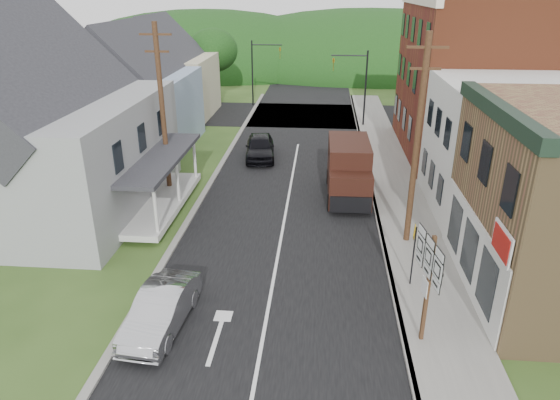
% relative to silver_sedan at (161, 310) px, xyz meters
% --- Properties ---
extents(ground, '(120.00, 120.00, 0.00)m').
position_rel_silver_sedan_xyz_m(ground, '(3.41, 3.34, -0.69)').
color(ground, '#2D4719').
rests_on(ground, ground).
extents(road, '(9.00, 90.00, 0.02)m').
position_rel_silver_sedan_xyz_m(road, '(3.41, 13.34, -0.69)').
color(road, black).
rests_on(road, ground).
extents(cross_road, '(60.00, 9.00, 0.02)m').
position_rel_silver_sedan_xyz_m(cross_road, '(3.41, 30.34, -0.69)').
color(cross_road, black).
rests_on(cross_road, ground).
extents(sidewalk_right, '(2.80, 55.00, 0.15)m').
position_rel_silver_sedan_xyz_m(sidewalk_right, '(9.31, 11.34, -0.61)').
color(sidewalk_right, slate).
rests_on(sidewalk_right, ground).
extents(curb_right, '(0.20, 55.00, 0.15)m').
position_rel_silver_sedan_xyz_m(curb_right, '(7.96, 11.34, -0.61)').
color(curb_right, slate).
rests_on(curb_right, ground).
extents(curb_left, '(0.30, 55.00, 0.12)m').
position_rel_silver_sedan_xyz_m(curb_left, '(-1.24, 11.34, -0.63)').
color(curb_left, slate).
rests_on(curb_left, ground).
extents(storefront_white, '(8.00, 7.00, 6.50)m').
position_rel_silver_sedan_xyz_m(storefront_white, '(14.71, 10.84, 2.56)').
color(storefront_white, silver).
rests_on(storefront_white, ground).
extents(storefront_red, '(8.00, 12.00, 10.00)m').
position_rel_silver_sedan_xyz_m(storefront_red, '(14.71, 20.34, 4.31)').
color(storefront_red, brown).
rests_on(storefront_red, ground).
extents(house_gray, '(10.20, 12.24, 8.35)m').
position_rel_silver_sedan_xyz_m(house_gray, '(-8.59, 9.34, 3.55)').
color(house_gray, gray).
rests_on(house_gray, ground).
extents(house_blue, '(7.14, 8.16, 7.28)m').
position_rel_silver_sedan_xyz_m(house_blue, '(-7.59, 20.34, 3.01)').
color(house_blue, '#89A1BB').
rests_on(house_blue, ground).
extents(house_cream, '(7.14, 8.16, 7.28)m').
position_rel_silver_sedan_xyz_m(house_cream, '(-8.09, 29.34, 3.01)').
color(house_cream, beige).
rests_on(house_cream, ground).
extents(utility_pole_right, '(1.60, 0.26, 9.00)m').
position_rel_silver_sedan_xyz_m(utility_pole_right, '(9.01, 6.84, 3.97)').
color(utility_pole_right, '#472D19').
rests_on(utility_pole_right, ground).
extents(utility_pole_left, '(1.60, 0.26, 9.00)m').
position_rel_silver_sedan_xyz_m(utility_pole_left, '(-3.09, 11.34, 3.97)').
color(utility_pole_left, '#472D19').
rests_on(utility_pole_left, ground).
extents(traffic_signal_right, '(2.87, 0.20, 6.00)m').
position_rel_silver_sedan_xyz_m(traffic_signal_right, '(7.71, 26.84, 3.07)').
color(traffic_signal_right, black).
rests_on(traffic_signal_right, ground).
extents(traffic_signal_left, '(2.87, 0.20, 6.00)m').
position_rel_silver_sedan_xyz_m(traffic_signal_left, '(-0.89, 33.84, 3.07)').
color(traffic_signal_left, black).
rests_on(traffic_signal_left, ground).
extents(tree_left_b, '(4.80, 4.80, 6.94)m').
position_rel_silver_sedan_xyz_m(tree_left_b, '(-13.59, 15.34, 4.20)').
color(tree_left_b, '#382616').
rests_on(tree_left_b, ground).
extents(tree_left_c, '(5.80, 5.80, 8.41)m').
position_rel_silver_sedan_xyz_m(tree_left_c, '(-15.59, 23.34, 5.25)').
color(tree_left_c, '#382616').
rests_on(tree_left_c, ground).
extents(tree_left_d, '(4.80, 4.80, 6.94)m').
position_rel_silver_sedan_xyz_m(tree_left_d, '(-5.59, 35.34, 4.20)').
color(tree_left_d, '#382616').
rests_on(tree_left_d, ground).
extents(forested_ridge, '(90.00, 30.00, 16.00)m').
position_rel_silver_sedan_xyz_m(forested_ridge, '(3.41, 58.34, -0.69)').
color(forested_ridge, black).
rests_on(forested_ridge, ground).
extents(silver_sedan, '(1.81, 4.28, 1.37)m').
position_rel_silver_sedan_xyz_m(silver_sedan, '(0.00, 0.00, 0.00)').
color(silver_sedan, '#B4B4B9').
rests_on(silver_sedan, ground).
extents(dark_sedan, '(2.35, 4.76, 1.56)m').
position_rel_silver_sedan_xyz_m(dark_sedan, '(1.06, 18.00, 0.09)').
color(dark_sedan, black).
rests_on(dark_sedan, ground).
extents(delivery_van, '(2.27, 5.35, 2.97)m').
position_rel_silver_sedan_xyz_m(delivery_van, '(6.59, 11.93, 0.82)').
color(delivery_van, black).
rests_on(delivery_van, ground).
extents(route_sign_cluster, '(0.40, 2.10, 3.70)m').
position_rel_silver_sedan_xyz_m(route_sign_cluster, '(8.44, -0.05, 1.86)').
color(route_sign_cluster, '#472D19').
rests_on(route_sign_cluster, sidewalk_right).
extents(warning_sign, '(0.22, 0.68, 2.55)m').
position_rel_silver_sedan_xyz_m(warning_sign, '(8.61, 3.19, 1.09)').
color(warning_sign, black).
rests_on(warning_sign, sidewalk_right).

